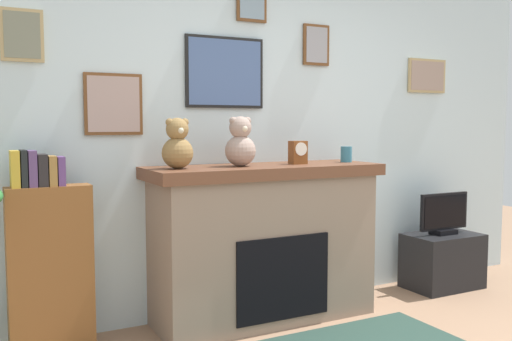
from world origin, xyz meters
TOP-DOWN VIEW (x-y plane):
  - back_wall at (-0.00, 2.00)m, footprint 5.20×0.15m
  - fireplace at (-0.19, 1.67)m, footprint 1.66×0.60m
  - bookshelf at (-1.61, 1.74)m, footprint 0.48×0.16m
  - tv_stand at (1.50, 1.64)m, footprint 0.62×0.40m
  - television at (1.50, 1.64)m, footprint 0.50×0.14m
  - candle_jar at (0.49, 1.65)m, footprint 0.08×0.08m
  - mantel_clock at (0.07, 1.65)m, footprint 0.12×0.09m
  - teddy_bear_tan at (-0.83, 1.65)m, footprint 0.20×0.20m
  - teddy_bear_cream at (-0.39, 1.65)m, footprint 0.21×0.21m

SIDE VIEW (x-z plane):
  - tv_stand at x=1.50m, z-range 0.00..0.46m
  - fireplace at x=-0.19m, z-range 0.01..1.10m
  - bookshelf at x=-1.61m, z-range -0.06..1.17m
  - television at x=1.50m, z-range 0.45..0.79m
  - candle_jar at x=0.49m, z-range 1.09..1.21m
  - mantel_clock at x=0.07m, z-range 1.10..1.26m
  - teddy_bear_tan at x=-0.83m, z-range 1.08..1.40m
  - teddy_bear_cream at x=-0.39m, z-range 1.08..1.42m
  - back_wall at x=0.00m, z-range 0.01..2.61m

